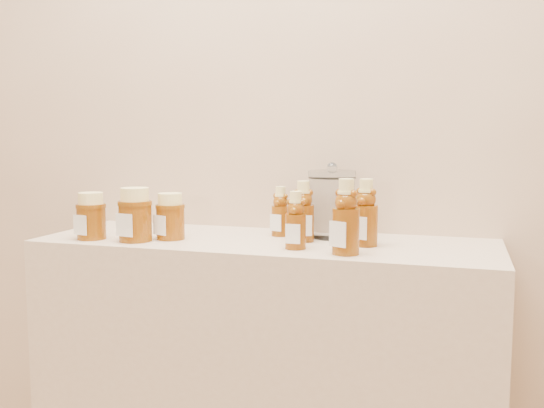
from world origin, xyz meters
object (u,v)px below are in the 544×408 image
(display_table, at_px, (265,403))
(bear_bottle_front_left, at_px, (296,216))
(glass_canister, at_px, (332,201))
(honey_jar_left, at_px, (91,216))
(bear_bottle_back_left, at_px, (280,208))

(display_table, height_order, bear_bottle_front_left, bear_bottle_front_left)
(bear_bottle_front_left, height_order, glass_canister, glass_canister)
(bear_bottle_front_left, distance_m, glass_canister, 0.20)
(honey_jar_left, height_order, glass_canister, glass_canister)
(display_table, xyz_separation_m, honey_jar_left, (-0.45, -0.12, 0.51))
(display_table, bearing_deg, bear_bottle_front_left, -41.24)
(bear_bottle_front_left, bearing_deg, display_table, 138.18)
(honey_jar_left, bearing_deg, glass_canister, 33.20)
(bear_bottle_front_left, bearing_deg, honey_jar_left, -177.99)
(honey_jar_left, bearing_deg, display_table, 28.62)
(bear_bottle_back_left, distance_m, bear_bottle_front_left, 0.19)
(honey_jar_left, bearing_deg, bear_bottle_front_left, 16.13)
(bear_bottle_front_left, xyz_separation_m, glass_canister, (0.05, 0.19, 0.02))
(bear_bottle_front_left, height_order, honey_jar_left, bear_bottle_front_left)
(bear_bottle_back_left, xyz_separation_m, honey_jar_left, (-0.47, -0.20, -0.01))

